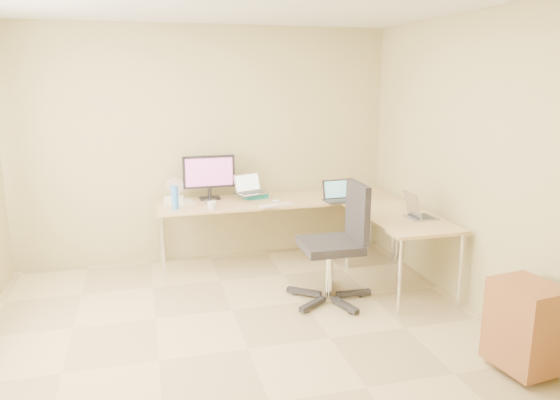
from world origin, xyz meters
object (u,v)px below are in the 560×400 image
object	(u,v)px
office_chair	(330,250)
cabinet	(525,325)
laptop_center	(251,184)
monitor	(209,177)
keyboard	(276,205)
mug	(212,206)
water_bottle	(175,197)
laptop_black	(341,191)
desk_main	(278,231)
laptop_return	(422,207)
desk_fan	(175,190)
desk_return	(399,251)

from	to	relation	value
office_chair	cabinet	size ratio (longest dim) A/B	1.84
laptop_center	monitor	bearing A→B (deg)	145.11
monitor	keyboard	size ratio (longest dim) A/B	1.54
mug	water_bottle	size ratio (longest dim) A/B	0.40
monitor	laptop_black	world-z (taller)	monitor
desk_main	cabinet	bearing A→B (deg)	-67.79
water_bottle	laptop_return	distance (m)	2.45
keyboard	office_chair	world-z (taller)	office_chair
desk_main	desk_fan	world-z (taller)	desk_fan
monitor	water_bottle	bearing A→B (deg)	-139.03
desk_fan	laptop_return	bearing A→B (deg)	-54.94
desk_main	keyboard	distance (m)	0.49
monitor	office_chair	bearing A→B (deg)	-57.02
water_bottle	desk_main	bearing A→B (deg)	8.18
laptop_return	cabinet	xyz separation A→B (m)	(-0.04, -1.53, -0.47)
water_bottle	laptop_return	world-z (taller)	water_bottle
water_bottle	cabinet	bearing A→B (deg)	-48.49
laptop_center	laptop_return	world-z (taller)	laptop_center
laptop_return	cabinet	size ratio (longest dim) A/B	0.51
laptop_black	cabinet	distance (m)	2.48
desk_main	office_chair	xyz separation A→B (m)	(0.19, -1.15, 0.14)
desk_fan	water_bottle	bearing A→B (deg)	-118.20
monitor	laptop_return	size ratio (longest dim) A/B	1.81
mug	laptop_return	world-z (taller)	laptop_return
laptop_return	monitor	bearing A→B (deg)	53.79
laptop_return	office_chair	distance (m)	0.99
desk_fan	cabinet	distance (m)	3.64
laptop_center	keyboard	world-z (taller)	laptop_center
mug	laptop_black	bearing A→B (deg)	0.96
desk_return	cabinet	size ratio (longest dim) A/B	2.12
keyboard	laptop_return	bearing A→B (deg)	-50.41
monitor	laptop_center	distance (m)	0.47
monitor	mug	size ratio (longest dim) A/B	5.98
water_bottle	desk_fan	xyz separation A→B (m)	(0.03, 0.36, 0.00)
desk_main	keyboard	world-z (taller)	keyboard
desk_fan	office_chair	size ratio (longest dim) A/B	0.21
desk_return	laptop_center	world-z (taller)	laptop_center
desk_main	office_chair	world-z (taller)	office_chair
desk_fan	office_chair	xyz separation A→B (m)	(1.29, -1.35, -0.35)
water_bottle	laptop_return	xyz separation A→B (m)	(2.25, -0.97, -0.02)
monitor	keyboard	distance (m)	0.84
office_chair	desk_return	bearing A→B (deg)	12.28
mug	laptop_return	distance (m)	2.07
cabinet	desk_fan	bearing A→B (deg)	119.98
desk_main	monitor	xyz separation A→B (m)	(-0.73, 0.20, 0.61)
desk_main	cabinet	world-z (taller)	desk_main
monitor	desk_fan	distance (m)	0.39
desk_return	office_chair	bearing A→B (deg)	-169.11
desk_return	laptop_black	distance (m)	0.93
desk_main	mug	distance (m)	0.92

